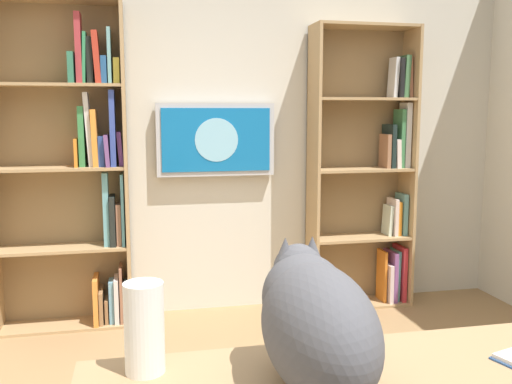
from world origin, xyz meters
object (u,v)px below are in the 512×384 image
Objects in this scene: bookshelf_right at (76,168)px; cat at (314,318)px; wall_mounted_tv at (216,140)px; paper_towel_roll at (144,328)px; bookshelf_left at (371,175)px.

bookshelf_right reaches higher than cat.
cat is at bearing 87.37° from wall_mounted_tv.
wall_mounted_tv is at bearing -102.58° from paper_towel_roll.
paper_towel_roll is (0.43, -0.16, -0.05)m from cat.
cat is at bearing 63.52° from bookshelf_left.
bookshelf_right is at bearing -71.94° from cat.
wall_mounted_tv reaches higher than cat.
bookshelf_left is at bearing -116.48° from cat.
bookshelf_left is 2.87m from cat.
cat is (1.28, 2.57, -0.07)m from bookshelf_left.
bookshelf_right is at bearing -80.45° from paper_towel_roll.
wall_mounted_tv reaches higher than paper_towel_roll.
bookshelf_left is 2.95m from paper_towel_roll.
wall_mounted_tv is 1.28× the size of cat.
bookshelf_right reaches higher than bookshelf_left.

